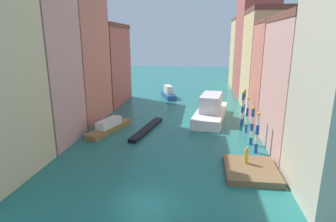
{
  "coord_description": "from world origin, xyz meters",
  "views": [
    {
      "loc": [
        3.46,
        -16.3,
        11.11
      ],
      "look_at": [
        -1.04,
        19.91,
        1.5
      ],
      "focal_mm": 29.06,
      "sensor_mm": 36.0,
      "label": 1
    }
  ],
  "objects_px": {
    "person_on_dock": "(246,155)",
    "vaporetto_white": "(211,110)",
    "waterfront_dock": "(251,170)",
    "mooring_pole_1": "(252,125)",
    "gondola_black": "(147,129)",
    "motorboat_0": "(109,127)",
    "mooring_pole_4": "(244,106)",
    "mooring_pole_3": "(242,108)",
    "motorboat_1": "(168,93)",
    "mooring_pole_2": "(247,115)",
    "mooring_pole_0": "(257,132)"
  },
  "relations": [
    {
      "from": "mooring_pole_4",
      "to": "motorboat_1",
      "type": "height_order",
      "value": "mooring_pole_4"
    },
    {
      "from": "mooring_pole_1",
      "to": "mooring_pole_3",
      "type": "bearing_deg",
      "value": 90.45
    },
    {
      "from": "person_on_dock",
      "to": "mooring_pole_4",
      "type": "bearing_deg",
      "value": 83.22
    },
    {
      "from": "person_on_dock",
      "to": "vaporetto_white",
      "type": "height_order",
      "value": "vaporetto_white"
    },
    {
      "from": "mooring_pole_2",
      "to": "mooring_pole_3",
      "type": "height_order",
      "value": "mooring_pole_3"
    },
    {
      "from": "person_on_dock",
      "to": "mooring_pole_1",
      "type": "bearing_deg",
      "value": 76.61
    },
    {
      "from": "motorboat_1",
      "to": "waterfront_dock",
      "type": "bearing_deg",
      "value": -70.26
    },
    {
      "from": "motorboat_1",
      "to": "person_on_dock",
      "type": "bearing_deg",
      "value": -70.34
    },
    {
      "from": "mooring_pole_1",
      "to": "person_on_dock",
      "type": "bearing_deg",
      "value": -103.39
    },
    {
      "from": "mooring_pole_0",
      "to": "motorboat_1",
      "type": "height_order",
      "value": "mooring_pole_0"
    },
    {
      "from": "waterfront_dock",
      "to": "vaporetto_white",
      "type": "xyz_separation_m",
      "value": [
        -3.01,
        16.04,
        1.08
      ]
    },
    {
      "from": "waterfront_dock",
      "to": "motorboat_0",
      "type": "distance_m",
      "value": 18.21
    },
    {
      "from": "mooring_pole_3",
      "to": "mooring_pole_1",
      "type": "bearing_deg",
      "value": -89.55
    },
    {
      "from": "vaporetto_white",
      "to": "gondola_black",
      "type": "distance_m",
      "value": 10.17
    },
    {
      "from": "vaporetto_white",
      "to": "motorboat_0",
      "type": "bearing_deg",
      "value": -151.62
    },
    {
      "from": "waterfront_dock",
      "to": "mooring_pole_3",
      "type": "relative_size",
      "value": 1.09
    },
    {
      "from": "mooring_pole_1",
      "to": "mooring_pole_2",
      "type": "relative_size",
      "value": 0.97
    },
    {
      "from": "mooring_pole_4",
      "to": "mooring_pole_0",
      "type": "bearing_deg",
      "value": -90.46
    },
    {
      "from": "vaporetto_white",
      "to": "gondola_black",
      "type": "bearing_deg",
      "value": -143.05
    },
    {
      "from": "person_on_dock",
      "to": "mooring_pole_3",
      "type": "height_order",
      "value": "mooring_pole_3"
    },
    {
      "from": "gondola_black",
      "to": "mooring_pole_1",
      "type": "bearing_deg",
      "value": -14.7
    },
    {
      "from": "mooring_pole_4",
      "to": "gondola_black",
      "type": "xyz_separation_m",
      "value": [
        -12.39,
        -4.53,
        -2.22
      ]
    },
    {
      "from": "person_on_dock",
      "to": "waterfront_dock",
      "type": "bearing_deg",
      "value": -67.2
    },
    {
      "from": "mooring_pole_0",
      "to": "mooring_pole_1",
      "type": "bearing_deg",
      "value": 93.21
    },
    {
      "from": "vaporetto_white",
      "to": "gondola_black",
      "type": "height_order",
      "value": "vaporetto_white"
    },
    {
      "from": "motorboat_0",
      "to": "motorboat_1",
      "type": "height_order",
      "value": "motorboat_1"
    },
    {
      "from": "mooring_pole_4",
      "to": "person_on_dock",
      "type": "bearing_deg",
      "value": -96.78
    },
    {
      "from": "gondola_black",
      "to": "waterfront_dock",
      "type": "bearing_deg",
      "value": -41.95
    },
    {
      "from": "mooring_pole_3",
      "to": "motorboat_1",
      "type": "relative_size",
      "value": 0.7
    },
    {
      "from": "waterfront_dock",
      "to": "motorboat_0",
      "type": "relative_size",
      "value": 0.64
    },
    {
      "from": "mooring_pole_1",
      "to": "mooring_pole_2",
      "type": "height_order",
      "value": "mooring_pole_2"
    },
    {
      "from": "person_on_dock",
      "to": "gondola_black",
      "type": "distance_m",
      "value": 14.18
    },
    {
      "from": "mooring_pole_1",
      "to": "motorboat_0",
      "type": "bearing_deg",
      "value": 171.9
    },
    {
      "from": "waterfront_dock",
      "to": "person_on_dock",
      "type": "bearing_deg",
      "value": 112.8
    },
    {
      "from": "mooring_pole_3",
      "to": "motorboat_1",
      "type": "xyz_separation_m",
      "value": [
        -11.93,
        16.55,
        -1.48
      ]
    },
    {
      "from": "motorboat_1",
      "to": "mooring_pole_3",
      "type": "bearing_deg",
      "value": -54.21
    },
    {
      "from": "waterfront_dock",
      "to": "motorboat_0",
      "type": "height_order",
      "value": "motorboat_0"
    },
    {
      "from": "mooring_pole_3",
      "to": "motorboat_1",
      "type": "distance_m",
      "value": 20.45
    },
    {
      "from": "person_on_dock",
      "to": "mooring_pole_1",
      "type": "height_order",
      "value": "mooring_pole_1"
    },
    {
      "from": "mooring_pole_3",
      "to": "mooring_pole_4",
      "type": "bearing_deg",
      "value": 69.32
    },
    {
      "from": "vaporetto_white",
      "to": "mooring_pole_1",
      "type": "bearing_deg",
      "value": -66.1
    },
    {
      "from": "waterfront_dock",
      "to": "motorboat_0",
      "type": "bearing_deg",
      "value": 149.78
    },
    {
      "from": "mooring_pole_2",
      "to": "mooring_pole_3",
      "type": "relative_size",
      "value": 0.96
    },
    {
      "from": "waterfront_dock",
      "to": "mooring_pole_1",
      "type": "relative_size",
      "value": 1.17
    },
    {
      "from": "mooring_pole_2",
      "to": "mooring_pole_3",
      "type": "xyz_separation_m",
      "value": [
        -0.16,
        2.98,
        0.09
      ]
    },
    {
      "from": "mooring_pole_1",
      "to": "motorboat_1",
      "type": "xyz_separation_m",
      "value": [
        -11.98,
        23.58,
        -1.32
      ]
    },
    {
      "from": "mooring_pole_0",
      "to": "gondola_black",
      "type": "distance_m",
      "value": 13.6
    },
    {
      "from": "person_on_dock",
      "to": "mooring_pole_4",
      "type": "height_order",
      "value": "mooring_pole_4"
    },
    {
      "from": "mooring_pole_0",
      "to": "mooring_pole_4",
      "type": "relative_size",
      "value": 0.89
    },
    {
      "from": "vaporetto_white",
      "to": "motorboat_1",
      "type": "xyz_separation_m",
      "value": [
        -7.88,
        14.31,
        -0.47
      ]
    }
  ]
}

